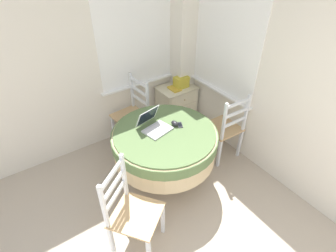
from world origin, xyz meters
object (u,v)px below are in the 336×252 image
cell_phone (180,125)px  book_on_cabinet (174,89)px  dining_chair_near_right_window (225,128)px  storage_box (181,82)px  dining_chair_near_back_window (133,114)px  corner_cabinet (176,105)px  laptop (154,125)px  computer_mouse (175,123)px  round_dining_table (165,142)px  dining_chair_camera_near (131,212)px

cell_phone → book_on_cabinet: (0.56, 0.90, -0.10)m
dining_chair_near_right_window → storage_box: dining_chair_near_right_window is taller
dining_chair_near_back_window → corner_cabinet: bearing=2.0°
laptop → book_on_cabinet: size_ratio=1.85×
laptop → storage_box: 1.25m
corner_cabinet → book_on_cabinet: bearing=-153.7°
corner_cabinet → dining_chair_near_right_window: bearing=-87.3°
computer_mouse → round_dining_table: bearing=-168.9°
laptop → book_on_cabinet: 1.16m
cell_phone → round_dining_table: bearing=179.8°
computer_mouse → dining_chair_camera_near: size_ratio=0.10×
round_dining_table → dining_chair_near_right_window: size_ratio=1.22×
computer_mouse → dining_chair_near_right_window: 0.80m
cell_phone → dining_chair_camera_near: (-0.94, -0.53, -0.29)m
cell_phone → laptop: bearing=157.3°
corner_cabinet → dining_chair_near_back_window: bearing=-178.0°
laptop → dining_chair_camera_near: bearing=-135.6°
computer_mouse → storage_box: storage_box is taller
cell_phone → dining_chair_near_back_window: size_ratio=0.12×
dining_chair_near_back_window → dining_chair_camera_near: same height
corner_cabinet → book_on_cabinet: book_on_cabinet is taller
storage_box → dining_chair_near_back_window: bearing=179.9°
dining_chair_camera_near → computer_mouse: bearing=32.3°
round_dining_table → book_on_cabinet: size_ratio=5.96×
laptop → dining_chair_near_right_window: dining_chair_near_right_window is taller
corner_cabinet → book_on_cabinet: (-0.07, -0.03, 0.33)m
round_dining_table → laptop: size_ratio=3.21×
dining_chair_near_right_window → dining_chair_near_back_window: bearing=130.4°
dining_chair_near_back_window → laptop: bearing=-98.8°
dining_chair_near_right_window → dining_chair_camera_near: 1.68m
dining_chair_camera_near → corner_cabinet: (1.57, 1.46, -0.15)m
laptop → cell_phone: (0.28, -0.12, -0.04)m
dining_chair_camera_near → book_on_cabinet: (1.50, 1.43, 0.19)m
dining_chair_near_right_window → storage_box: size_ratio=4.68×
corner_cabinet → book_on_cabinet: 0.34m
laptop → dining_chair_near_back_window: (0.12, 0.79, -0.33)m
cell_phone → corner_cabinet: bearing=55.7°
round_dining_table → computer_mouse: bearing=11.1°
computer_mouse → dining_chair_near_back_window: dining_chair_near_back_window is taller
laptop → corner_cabinet: bearing=41.7°
laptop → book_on_cabinet: (0.84, 0.78, -0.15)m
round_dining_table → dining_chair_near_right_window: dining_chair_near_right_window is taller
round_dining_table → dining_chair_near_back_window: dining_chair_near_back_window is taller
corner_cabinet → computer_mouse: bearing=-127.3°
computer_mouse → book_on_cabinet: 1.07m
dining_chair_near_back_window → book_on_cabinet: dining_chair_near_back_window is taller
dining_chair_near_back_window → book_on_cabinet: size_ratio=4.88×
computer_mouse → dining_chair_camera_near: dining_chair_camera_near is taller
cell_phone → dining_chair_camera_near: dining_chair_camera_near is taller
computer_mouse → dining_chair_near_back_window: bearing=96.9°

